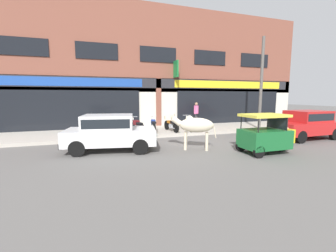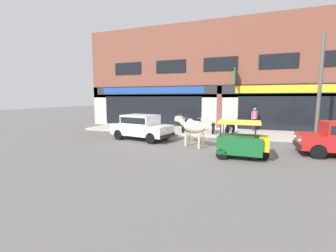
# 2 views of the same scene
# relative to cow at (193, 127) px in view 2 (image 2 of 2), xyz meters

# --- Properties ---
(ground_plane) EXTENTS (90.00, 90.00, 0.00)m
(ground_plane) POSITION_rel_cow_xyz_m (0.43, 0.71, -1.01)
(ground_plane) COLOR #605E5B
(sidewalk) EXTENTS (19.00, 3.70, 0.16)m
(sidewalk) POSITION_rel_cow_xyz_m (0.43, 4.76, -0.93)
(sidewalk) COLOR #B7AFA3
(sidewalk) RESTS_ON ground
(shop_building) EXTENTS (23.00, 1.40, 8.24)m
(shop_building) POSITION_rel_cow_xyz_m (0.43, 6.87, 2.89)
(shop_building) COLOR brown
(shop_building) RESTS_ON ground
(cow) EXTENTS (1.96, 1.24, 1.61)m
(cow) POSITION_rel_cow_xyz_m (0.00, 0.00, 0.00)
(cow) COLOR beige
(cow) RESTS_ON ground
(car_1) EXTENTS (3.80, 2.23, 1.46)m
(car_1) POSITION_rel_cow_xyz_m (-3.28, 0.84, -0.19)
(car_1) COLOR black
(car_1) RESTS_ON ground
(auto_rickshaw) EXTENTS (1.99, 1.17, 1.52)m
(auto_rickshaw) POSITION_rel_cow_xyz_m (2.38, -1.43, -0.35)
(auto_rickshaw) COLOR black
(auto_rickshaw) RESTS_ON ground
(motorcycle_0) EXTENTS (0.62, 1.79, 0.88)m
(motorcycle_0) POSITION_rel_cow_xyz_m (-1.59, 3.88, -0.46)
(motorcycle_0) COLOR black
(motorcycle_0) RESTS_ON sidewalk
(motorcycle_1) EXTENTS (0.60, 1.80, 0.88)m
(motorcycle_1) POSITION_rel_cow_xyz_m (-0.63, 4.06, -0.46)
(motorcycle_1) COLOR black
(motorcycle_1) RESTS_ON sidewalk
(motorcycle_2) EXTENTS (0.52, 1.81, 0.88)m
(motorcycle_2) POSITION_rel_cow_xyz_m (0.43, 3.99, -0.46)
(motorcycle_2) COLOR black
(motorcycle_2) RESTS_ON sidewalk
(motorcycle_3) EXTENTS (0.66, 1.79, 0.88)m
(motorcycle_3) POSITION_rel_cow_xyz_m (1.51, 3.88, -0.46)
(motorcycle_3) COLOR black
(motorcycle_3) RESTS_ON sidewalk
(pedestrian) EXTENTS (0.41, 0.33, 1.60)m
(pedestrian) POSITION_rel_cow_xyz_m (2.97, 5.92, 0.14)
(pedestrian) COLOR #2D2D33
(pedestrian) RESTS_ON sidewalk
(utility_pole) EXTENTS (0.18, 0.18, 5.62)m
(utility_pole) POSITION_rel_cow_xyz_m (6.08, 3.21, 1.96)
(utility_pole) COLOR #595651
(utility_pole) RESTS_ON sidewalk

